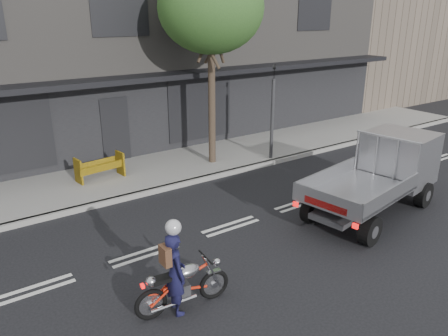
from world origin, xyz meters
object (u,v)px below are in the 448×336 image
traffic_light_pole (272,117)px  construction_barrier (102,168)px  rider (175,273)px  street_tree (211,8)px  flatbed_ute (392,164)px  motorcycle (183,285)px

traffic_light_pole → construction_barrier: size_ratio=2.38×
traffic_light_pole → rider: 8.91m
street_tree → construction_barrier: size_ratio=4.59×
street_tree → rider: (-4.96, -6.35, -4.49)m
rider → flatbed_ute: flatbed_ute is taller
traffic_light_pole → rider: bearing=-141.7°
motorcycle → flatbed_ute: flatbed_ute is taller
street_tree → flatbed_ute: 7.29m
flatbed_ute → traffic_light_pole: bearing=84.4°
rider → construction_barrier: size_ratio=1.07×
rider → construction_barrier: bearing=-3.3°
street_tree → motorcycle: bearing=-127.1°
traffic_light_pole → flatbed_ute: traffic_light_pole is taller
motorcycle → flatbed_ute: (7.14, 0.78, 0.70)m
motorcycle → rider: size_ratio=1.18×
street_tree → traffic_light_pole: street_tree is taller
street_tree → flatbed_ute: bearing=-67.2°
street_tree → rider: 9.22m
street_tree → motorcycle: street_tree is taller
traffic_light_pole → motorcycle: traffic_light_pole is taller
street_tree → traffic_light_pole: 4.23m
traffic_light_pole → motorcycle: size_ratio=1.87×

